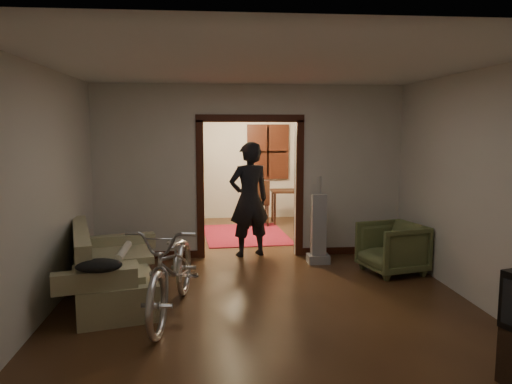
{
  "coord_description": "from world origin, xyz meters",
  "views": [
    {
      "loc": [
        -0.66,
        -7.33,
        2.12
      ],
      "look_at": [
        0.0,
        -0.3,
        1.2
      ],
      "focal_mm": 35.0,
      "sensor_mm": 36.0,
      "label": 1
    }
  ],
  "objects": [
    {
      "name": "floor",
      "position": [
        0.0,
        0.0,
        0.0
      ],
      "size": [
        5.0,
        8.5,
        0.01
      ],
      "primitive_type": "cube",
      "color": "#331D10",
      "rests_on": "ground"
    },
    {
      "name": "ceiling",
      "position": [
        0.0,
        0.0,
        2.8
      ],
      "size": [
        5.0,
        8.5,
        0.01
      ],
      "primitive_type": "cube",
      "color": "white",
      "rests_on": "floor"
    },
    {
      "name": "wall_back",
      "position": [
        0.0,
        4.25,
        1.4
      ],
      "size": [
        5.0,
        0.02,
        2.8
      ],
      "primitive_type": "cube",
      "color": "beige",
      "rests_on": "floor"
    },
    {
      "name": "wall_left",
      "position": [
        -2.5,
        0.0,
        1.4
      ],
      "size": [
        0.02,
        8.5,
        2.8
      ],
      "primitive_type": "cube",
      "color": "beige",
      "rests_on": "floor"
    },
    {
      "name": "wall_right",
      "position": [
        2.5,
        0.0,
        1.4
      ],
      "size": [
        0.02,
        8.5,
        2.8
      ],
      "primitive_type": "cube",
      "color": "beige",
      "rests_on": "floor"
    },
    {
      "name": "partition_wall",
      "position": [
        0.0,
        0.75,
        1.4
      ],
      "size": [
        5.0,
        0.14,
        2.8
      ],
      "primitive_type": "cube",
      "color": "beige",
      "rests_on": "floor"
    },
    {
      "name": "door_casing",
      "position": [
        0.0,
        0.75,
        1.1
      ],
      "size": [
        1.74,
        0.2,
        2.32
      ],
      "primitive_type": "cube",
      "color": "#33140B",
      "rests_on": "floor"
    },
    {
      "name": "far_window",
      "position": [
        0.7,
        4.21,
        1.55
      ],
      "size": [
        0.98,
        0.06,
        1.28
      ],
      "primitive_type": "cube",
      "color": "black",
      "rests_on": "wall_back"
    },
    {
      "name": "chandelier",
      "position": [
        0.0,
        2.5,
        2.35
      ],
      "size": [
        0.24,
        0.24,
        0.24
      ],
      "primitive_type": "sphere",
      "color": "#FFE0A5",
      "rests_on": "ceiling"
    },
    {
      "name": "light_switch",
      "position": [
        1.05,
        0.68,
        1.25
      ],
      "size": [
        0.08,
        0.01,
        0.12
      ],
      "primitive_type": "cube",
      "color": "silver",
      "rests_on": "partition_wall"
    },
    {
      "name": "sofa",
      "position": [
        -1.88,
        -1.21,
        0.45
      ],
      "size": [
        1.35,
        2.1,
        0.89
      ],
      "primitive_type": "cube",
      "rotation": [
        0.0,
        0.0,
        0.27
      ],
      "color": "#7A7851",
      "rests_on": "floor"
    },
    {
      "name": "rolled_paper",
      "position": [
        -1.78,
        -0.91,
        0.53
      ],
      "size": [
        0.1,
        0.79,
        0.1
      ],
      "primitive_type": "cylinder",
      "rotation": [
        1.57,
        0.0,
        0.0
      ],
      "color": "beige",
      "rests_on": "sofa"
    },
    {
      "name": "jacket",
      "position": [
        -1.83,
        -2.12,
        0.68
      ],
      "size": [
        0.48,
        0.36,
        0.14
      ],
      "primitive_type": "ellipsoid",
      "color": "black",
      "rests_on": "sofa"
    },
    {
      "name": "bicycle",
      "position": [
        -1.08,
        -1.8,
        0.54
      ],
      "size": [
        1.0,
        2.14,
        1.08
      ],
      "primitive_type": "imported",
      "rotation": [
        0.0,
        0.0,
        -0.14
      ],
      "color": "silver",
      "rests_on": "floor"
    },
    {
      "name": "armchair",
      "position": [
        1.98,
        -0.45,
        0.37
      ],
      "size": [
        0.98,
        0.97,
        0.74
      ],
      "primitive_type": "imported",
      "rotation": [
        0.0,
        0.0,
        -1.32
      ],
      "color": "#525C34",
      "rests_on": "floor"
    },
    {
      "name": "vacuum",
      "position": [
        1.03,
        0.18,
        0.55
      ],
      "size": [
        0.39,
        0.34,
        1.1
      ],
      "primitive_type": "cube",
      "rotation": [
        0.0,
        0.0,
        -0.22
      ],
      "color": "gray",
      "rests_on": "floor"
    },
    {
      "name": "person",
      "position": [
        -0.02,
        0.74,
        0.94
      ],
      "size": [
        0.79,
        0.64,
        1.88
      ],
      "primitive_type": "imported",
      "rotation": [
        0.0,
        0.0,
        3.45
      ],
      "color": "black",
      "rests_on": "floor"
    },
    {
      "name": "oriental_rug",
      "position": [
        0.04,
        2.34,
        0.01
      ],
      "size": [
        1.72,
        2.18,
        0.02
      ],
      "primitive_type": "cube",
      "rotation": [
        0.0,
        0.0,
        0.07
      ],
      "color": "maroon",
      "rests_on": "floor"
    },
    {
      "name": "locker",
      "position": [
        -1.34,
        3.71,
        0.8
      ],
      "size": [
        0.89,
        0.65,
        1.6
      ],
      "primitive_type": "cube",
      "rotation": [
        0.0,
        0.0,
        0.28
      ],
      "color": "#202E1B",
      "rests_on": "floor"
    },
    {
      "name": "globe",
      "position": [
        -1.34,
        3.71,
        1.94
      ],
      "size": [
        0.28,
        0.28,
        0.28
      ],
      "primitive_type": "sphere",
      "color": "#1E5972",
      "rests_on": "locker"
    },
    {
      "name": "desk",
      "position": [
        1.19,
        3.5,
        0.36
      ],
      "size": [
        1.09,
        0.78,
        0.73
      ],
      "primitive_type": "cube",
      "rotation": [
        0.0,
        0.0,
        -0.25
      ],
      "color": "black",
      "rests_on": "floor"
    },
    {
      "name": "desk_chair",
      "position": [
        0.38,
        3.26,
        0.5
      ],
      "size": [
        0.51,
        0.51,
        1.0
      ],
      "primitive_type": "cube",
      "rotation": [
        0.0,
        0.0,
        0.16
      ],
      "color": "black",
      "rests_on": "floor"
    }
  ]
}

